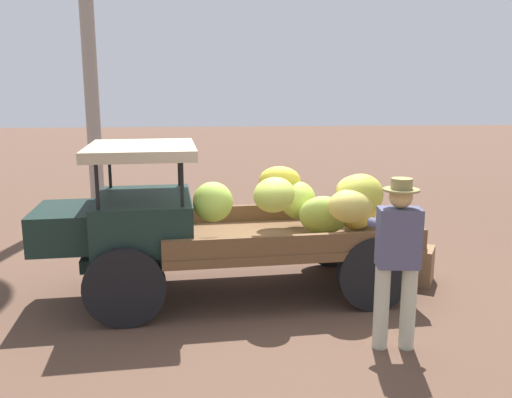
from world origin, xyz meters
TOP-DOWN VIEW (x-y plane):
  - ground_plane at (0.00, 0.00)m, footprint 60.00×60.00m
  - truck at (0.57, -0.04)m, footprint 4.54×2.01m
  - farmer at (-1.01, 1.53)m, footprint 0.52×0.48m
  - wooden_crate at (-1.86, -0.28)m, footprint 0.72×0.67m

SIDE VIEW (x-z plane):
  - ground_plane at x=0.00m, z-range 0.00..0.00m
  - wooden_crate at x=-1.86m, z-range 0.00..0.47m
  - truck at x=0.57m, z-range -0.01..1.87m
  - farmer at x=-1.01m, z-range 0.12..1.82m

